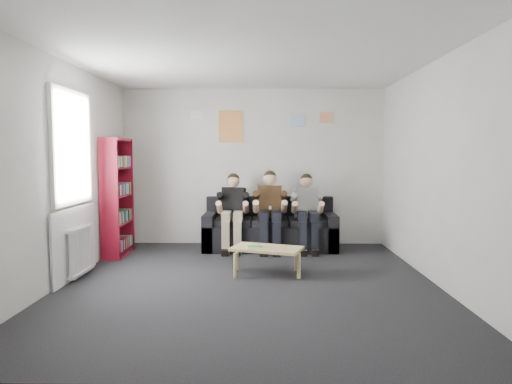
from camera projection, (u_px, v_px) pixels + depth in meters
The scene contains 14 objects.
room_shell at pixel (249, 172), 5.46m from camera, with size 5.00×5.00×5.00m.
sofa at pixel (270, 230), 7.62m from camera, with size 2.17×0.89×0.84m.
bookshelf at pixel (118, 197), 7.05m from camera, with size 0.27×0.82×1.82m.
coffee_table at pixel (267, 250), 5.94m from camera, with size 0.89×0.49×0.36m.
game_cases at pixel (254, 247), 5.91m from camera, with size 0.19×0.15×0.03m.
person_left at pixel (233, 212), 7.41m from camera, with size 0.37×0.80×1.26m.
person_middle at pixel (270, 211), 7.39m from camera, with size 0.39×0.85×1.30m.
person_right at pixel (307, 212), 7.39m from camera, with size 0.37×0.79×1.25m.
radiator at pixel (81, 250), 5.77m from camera, with size 0.10×0.64×0.60m.
window at pixel (73, 197), 5.72m from camera, with size 0.05×1.30×2.36m.
poster_large at pixel (231, 126), 7.89m from camera, with size 0.42×0.01×0.55m, color #E7BC51.
poster_blue at pixel (297, 121), 7.86m from camera, with size 0.25×0.01×0.20m, color #45A6EB.
poster_pink at pixel (326, 118), 7.85m from camera, with size 0.22×0.01×0.18m, color #D04178.
poster_sign at pixel (196, 115), 7.88m from camera, with size 0.20×0.01×0.14m, color white.
Camera 1 is at (0.17, -5.46, 1.55)m, focal length 32.00 mm.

